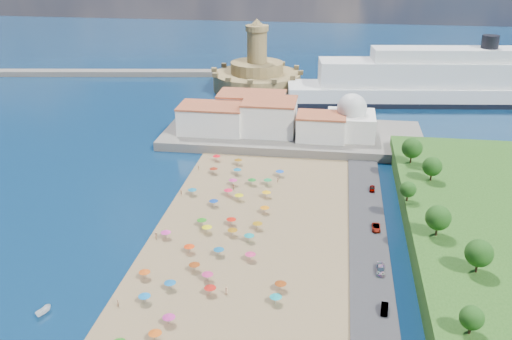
# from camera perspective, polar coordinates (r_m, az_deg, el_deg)

# --- Properties ---
(ground) EXTENTS (700.00, 700.00, 0.00)m
(ground) POSITION_cam_1_polar(r_m,az_deg,el_deg) (137.38, -3.18, -7.01)
(ground) COLOR #071938
(ground) RESTS_ON ground
(terrace) EXTENTS (90.00, 36.00, 3.00)m
(terrace) POSITION_cam_1_polar(r_m,az_deg,el_deg) (201.57, 3.66, 3.46)
(terrace) COLOR #59544C
(terrace) RESTS_ON ground
(jetty) EXTENTS (18.00, 70.00, 2.40)m
(jetty) POSITION_cam_1_polar(r_m,az_deg,el_deg) (237.26, -0.95, 6.43)
(jetty) COLOR #59544C
(jetty) RESTS_ON ground
(breakwater) EXTENTS (199.03, 34.77, 2.60)m
(breakwater) POSITION_cam_1_polar(r_m,az_deg,el_deg) (308.69, -18.05, 9.22)
(breakwater) COLOR #59544C
(breakwater) RESTS_ON ground
(waterfront_buildings) EXTENTS (57.00, 29.00, 11.00)m
(waterfront_buildings) POSITION_cam_1_polar(r_m,az_deg,el_deg) (201.52, 0.01, 5.41)
(waterfront_buildings) COLOR silver
(waterfront_buildings) RESTS_ON terrace
(domed_building) EXTENTS (16.00, 16.00, 15.00)m
(domed_building) POSITION_cam_1_polar(r_m,az_deg,el_deg) (196.84, 9.49, 5.00)
(domed_building) COLOR silver
(domed_building) RESTS_ON terrace
(fortress) EXTENTS (40.00, 40.00, 32.40)m
(fortress) POSITION_cam_1_polar(r_m,az_deg,el_deg) (264.50, 0.09, 9.40)
(fortress) COLOR #A48A52
(fortress) RESTS_ON ground
(cruise_ship) EXTENTS (132.58, 35.97, 28.64)m
(cruise_ship) POSITION_cam_1_polar(r_m,az_deg,el_deg) (256.08, 18.16, 8.22)
(cruise_ship) COLOR black
(cruise_ship) RESTS_ON ground
(beach_parasols) EXTENTS (31.86, 116.07, 2.20)m
(beach_parasols) POSITION_cam_1_polar(r_m,az_deg,el_deg) (127.22, -4.70, -8.58)
(beach_parasols) COLOR gray
(beach_parasols) RESTS_ON beach
(beachgoers) EXTENTS (34.72, 96.35, 1.88)m
(beachgoers) POSITION_cam_1_polar(r_m,az_deg,el_deg) (132.93, -5.59, -7.64)
(beachgoers) COLOR tan
(beachgoers) RESTS_ON beach
(parked_cars) EXTENTS (2.07, 59.65, 1.34)m
(parked_cars) POSITION_cam_1_polar(r_m,az_deg,el_deg) (135.50, 12.09, -7.34)
(parked_cars) COLOR gray
(parked_cars) RESTS_ON promenade
(hillside_trees) EXTENTS (15.41, 107.41, 7.58)m
(hillside_trees) POSITION_cam_1_polar(r_m,az_deg,el_deg) (130.93, 17.94, -4.78)
(hillside_trees) COLOR #382314
(hillside_trees) RESTS_ON hillside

